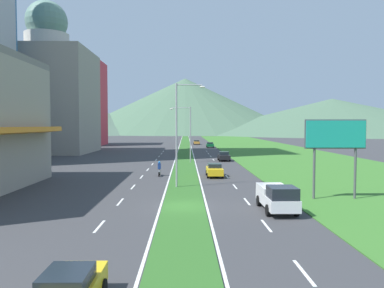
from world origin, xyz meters
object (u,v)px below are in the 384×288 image
car_0 (197,142)px  pickup_truck_0 (278,198)px  billboard_roadside (336,139)px  motorcycle_rider (159,170)px  street_lamp_near (179,128)px  car_3 (224,156)px  car_4 (214,170)px  car_1 (210,145)px  street_lamp_mid (188,130)px

car_0 → pickup_truck_0: 93.39m
billboard_roadside → motorcycle_rider: (-15.55, 14.62, -4.32)m
street_lamp_near → car_0: 83.03m
car_0 → motorcycle_rider: motorcycle_rider is taller
street_lamp_near → car_3: 29.03m
street_lamp_near → pickup_truck_0: street_lamp_near is taller
pickup_truck_0 → motorcycle_rider: bearing=-152.8°
car_4 → pickup_truck_0: (3.10, -18.25, 0.19)m
pickup_truck_0 → street_lamp_near: bearing=-145.9°
car_0 → car_4: 75.09m
car_0 → car_1: car_1 is taller
street_lamp_near → street_lamp_mid: street_lamp_near is taller
car_0 → car_1: size_ratio=1.04×
car_0 → car_3: 55.20m
car_1 → car_3: 38.95m
car_4 → street_lamp_near: bearing=-27.8°
street_lamp_near → pickup_truck_0: size_ratio=1.90×
street_lamp_near → street_lamp_mid: bearing=87.7°
car_0 → car_4: bearing=-0.0°
street_lamp_near → car_1: street_lamp_near is taller
car_0 → car_1: bearing=11.3°
street_lamp_mid → car_1: bearing=81.4°
car_1 → motorcycle_rider: size_ratio=2.12×
car_4 → motorcycle_rider: motorcycle_rider is taller
car_1 → street_lamp_mid: bearing=-8.6°
billboard_roadside → car_3: bearing=99.6°
car_1 → car_3: car_3 is taller
street_lamp_mid → car_4: street_lamp_mid is taller
street_lamp_near → car_4: 10.04m
street_lamp_near → billboard_roadside: (12.97, -6.22, -0.78)m
street_lamp_mid → car_1: size_ratio=2.16×
pickup_truck_0 → car_4: bearing=-170.4°
car_3 → car_0: bearing=-176.8°
street_lamp_mid → pickup_truck_0: (6.17, -35.20, -4.34)m
billboard_roadside → car_1: size_ratio=1.57×
car_3 → billboard_roadside: bearing=9.6°
street_lamp_near → car_1: size_ratio=2.42×
car_3 → car_4: car_3 is taller
billboard_roadside → pickup_truck_0: (-5.81, -4.35, -4.08)m
car_4 → billboard_roadside: bearing=32.7°
car_3 → pickup_truck_0: 38.23m
car_3 → motorcycle_rider: (-9.80, -19.25, -0.06)m
car_0 → motorcycle_rider: size_ratio=2.20×
pickup_truck_0 → motorcycle_rider: size_ratio=2.70×
car_1 → motorcycle_rider: (-9.92, -58.20, -0.00)m
car_4 → pickup_truck_0: size_ratio=0.78×
street_lamp_mid → car_3: (6.23, 3.03, -4.52)m
motorcycle_rider → street_lamp_near: bearing=-162.9°
car_3 → car_4: size_ratio=0.98×
street_lamp_mid → billboard_roadside: 33.09m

